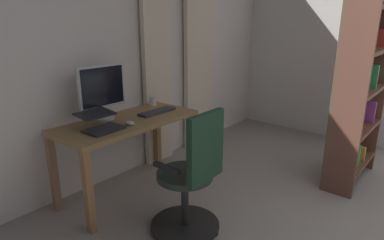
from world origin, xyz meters
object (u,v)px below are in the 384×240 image
computer_mouse (130,123)px  office_chair (191,180)px  desk (128,131)px  computer_keyboard (157,112)px  mug_coffee (152,101)px  bookshelf (356,90)px  laptop (101,124)px  computer_monitor (102,89)px

computer_mouse → office_chair: bearing=87.7°
desk → office_chair: office_chair is taller
computer_keyboard → computer_mouse: 0.44m
mug_coffee → bookshelf: bookshelf is taller
computer_keyboard → computer_mouse: size_ratio=4.11×
laptop → bookshelf: bookshelf is taller
desk → computer_mouse: (0.09, 0.15, 0.13)m
computer_monitor → computer_keyboard: size_ratio=1.23×
computer_keyboard → bookshelf: size_ratio=0.21×
desk → computer_mouse: 0.21m
desk → office_chair: 0.91m
laptop → desk: bearing=-172.6°
bookshelf → computer_mouse: bearing=-37.9°
computer_keyboard → bookshelf: bookshelf is taller
computer_mouse → desk: bearing=-122.0°
office_chair → laptop: office_chair is taller
desk → mug_coffee: size_ratio=10.87×
computer_monitor → mug_coffee: size_ratio=4.09×
computer_monitor → computer_mouse: (-0.02, 0.33, -0.27)m
office_chair → computer_monitor: (-0.01, -1.07, 0.57)m
office_chair → mug_coffee: office_chair is taller
office_chair → mug_coffee: size_ratio=8.26×
desk → office_chair: size_ratio=1.32×
desk → laptop: laptop is taller
computer_keyboard → laptop: laptop is taller
computer_mouse → bookshelf: bearing=142.1°
computer_keyboard → desk: bearing=-7.8°
computer_keyboard → laptop: size_ratio=1.23×
office_chair → computer_monitor: bearing=89.2°
laptop → computer_keyboard: bearing=178.6°
office_chair → computer_monitor: size_ratio=2.02×
desk → computer_keyboard: bearing=172.2°
office_chair → laptop: size_ratio=3.06×
laptop → computer_monitor: bearing=-133.4°
desk → bookshelf: bookshelf is taller
laptop → mug_coffee: (-0.85, -0.26, -0.00)m
computer_keyboard → mug_coffee: size_ratio=3.32×
mug_coffee → bookshelf: 2.09m
computer_mouse → mug_coffee: bearing=-150.2°
office_chair → desk: bearing=81.7°
desk → computer_keyboard: 0.37m
computer_mouse → computer_keyboard: bearing=-167.1°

